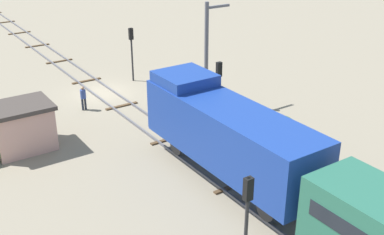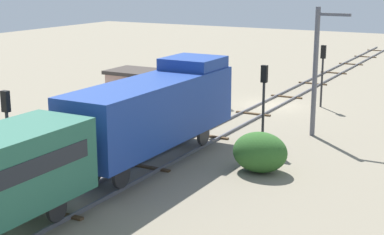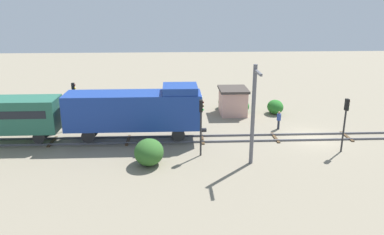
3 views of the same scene
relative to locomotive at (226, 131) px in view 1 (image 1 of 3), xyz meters
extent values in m
plane|color=gray|center=(0.00, -15.01, -2.77)|extent=(113.84, 113.84, 0.00)
cube|color=#595960|center=(-0.72, -15.01, -2.69)|extent=(0.10, 75.89, 0.16)
cube|color=#595960|center=(0.72, -15.01, -2.69)|extent=(0.10, 75.89, 0.16)
cube|color=#4C3823|center=(0.00, -43.47, -2.73)|extent=(2.40, 0.24, 0.09)
cube|color=#4C3823|center=(0.00, -37.15, -2.73)|extent=(2.40, 0.24, 0.09)
cube|color=#4C3823|center=(0.00, -30.82, -2.73)|extent=(2.40, 0.24, 0.09)
cube|color=#4C3823|center=(0.00, -24.50, -2.73)|extent=(2.40, 0.24, 0.09)
cube|color=#4C3823|center=(0.00, -18.17, -2.73)|extent=(2.40, 0.24, 0.09)
cube|color=#4C3823|center=(0.00, -11.85, -2.73)|extent=(2.40, 0.24, 0.09)
cube|color=#4C3823|center=(0.00, -5.52, -2.73)|extent=(2.40, 0.24, 0.09)
cube|color=#4C3823|center=(0.00, 0.80, -2.73)|extent=(2.40, 0.24, 0.09)
cube|color=navy|center=(0.00, 0.24, -0.06)|extent=(2.90, 11.00, 2.90)
cube|color=navy|center=(0.00, -3.66, 1.69)|extent=(2.75, 2.80, 0.60)
cube|color=navy|center=(0.00, -5.31, -0.06)|extent=(2.84, 0.10, 2.84)
cube|color=white|center=(0.00, -5.35, -0.26)|extent=(2.46, 0.06, 0.20)
sphere|color=white|center=(-0.45, -5.36, 1.04)|extent=(0.28, 0.28, 0.28)
sphere|color=white|center=(0.45, -5.36, 1.04)|extent=(0.28, 0.28, 0.28)
cylinder|color=#262628|center=(0.00, -5.61, -1.91)|extent=(0.36, 0.50, 0.36)
cylinder|color=#262628|center=(-0.72, -3.46, -2.06)|extent=(0.18, 1.10, 1.10)
cylinder|color=#262628|center=(0.72, -3.46, -2.06)|extent=(0.18, 1.10, 1.10)
cylinder|color=#262628|center=(-0.72, 3.94, -2.06)|extent=(0.18, 1.10, 1.10)
cylinder|color=#262628|center=(0.72, 3.94, -2.06)|extent=(0.18, 1.10, 1.10)
cylinder|color=#262628|center=(-3.20, -16.23, -0.63)|extent=(0.14, 0.14, 4.28)
cube|color=black|center=(-3.20, -16.23, 1.06)|extent=(0.32, 0.24, 0.90)
sphere|color=#390606|center=(-3.20, -16.37, 1.33)|extent=(0.16, 0.16, 0.16)
sphere|color=#3C3306|center=(-3.20, -16.37, 1.05)|extent=(0.16, 0.16, 0.16)
sphere|color=green|center=(-3.20, -16.37, 0.77)|extent=(0.16, 0.16, 0.16)
cylinder|color=#262628|center=(-3.40, -5.14, -0.58)|extent=(0.14, 0.14, 4.39)
cube|color=black|center=(-3.40, -5.14, 1.17)|extent=(0.32, 0.24, 0.90)
sphere|color=#390606|center=(-3.40, -5.28, 1.44)|extent=(0.16, 0.16, 0.16)
sphere|color=#3C3306|center=(-3.40, -5.28, 1.16)|extent=(0.16, 0.16, 0.16)
sphere|color=green|center=(-3.40, -5.28, 0.88)|extent=(0.16, 0.16, 0.16)
cylinder|color=#262628|center=(3.60, 5.93, -0.63)|extent=(0.14, 0.14, 4.28)
cube|color=black|center=(3.60, 5.93, 1.06)|extent=(0.32, 0.24, 0.90)
sphere|color=#390606|center=(3.60, 5.79, 1.33)|extent=(0.16, 0.16, 0.16)
sphere|color=yellow|center=(3.60, 5.79, 1.05)|extent=(0.16, 0.16, 0.16)
sphere|color=black|center=(3.60, 5.79, 0.77)|extent=(0.16, 0.16, 0.16)
cylinder|color=#262B38|center=(2.30, -12.75, -2.35)|extent=(0.15, 0.15, 0.85)
cylinder|color=#262B38|center=(2.50, -12.75, -2.35)|extent=(0.15, 0.15, 0.85)
cylinder|color=#33478C|center=(2.40, -12.75, -1.61)|extent=(0.38, 0.38, 0.62)
sphere|color=tan|center=(2.40, -12.75, -1.19)|extent=(0.23, 0.23, 0.23)
cylinder|color=#595960|center=(-5.00, -8.69, 0.85)|extent=(0.28, 0.28, 7.25)
cube|color=#595960|center=(-5.90, -8.69, 4.08)|extent=(1.80, 0.16, 0.16)
cube|color=#D19E8C|center=(7.50, -9.27, -1.52)|extent=(3.20, 2.60, 2.50)
cube|color=#3F3833|center=(7.50, -9.27, -0.15)|extent=(3.50, 2.90, 0.24)
cube|color=#2D2319|center=(7.50, -10.59, -1.82)|extent=(0.80, 0.06, 1.90)
ellipsoid|color=#2F6026|center=(-4.84, -1.30, -1.83)|extent=(2.59, 2.12, 1.89)
ellipsoid|color=#286F26|center=(7.32, -13.74, -2.04)|extent=(2.01, 1.65, 1.46)
ellipsoid|color=#247C26|center=(8.15, -10.43, -2.15)|extent=(1.72, 1.41, 1.25)
camera|label=1|loc=(13.28, 16.80, 10.21)|focal=45.00mm
camera|label=2|loc=(-14.71, 23.01, 6.16)|focal=55.00mm
camera|label=3|loc=(-29.89, -3.17, 8.58)|focal=35.00mm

